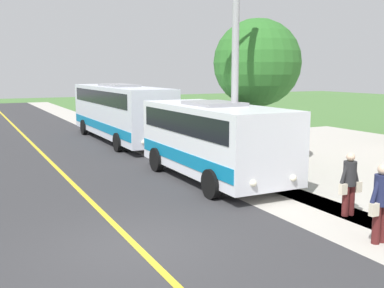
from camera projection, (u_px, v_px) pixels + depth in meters
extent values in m
plane|color=#477238|center=(136.00, 247.00, 9.93)|extent=(120.00, 120.00, 0.00)
cube|color=#333335|center=(136.00, 246.00, 9.93)|extent=(8.00, 100.00, 0.01)
cube|color=#B2ADA3|center=(321.00, 213.00, 12.24)|extent=(2.40, 100.00, 0.01)
cube|color=gold|center=(136.00, 246.00, 9.93)|extent=(0.16, 100.00, 0.00)
cube|color=white|center=(214.00, 138.00, 15.89)|extent=(2.54, 6.91, 2.26)
cube|color=#0C72A5|center=(213.00, 154.00, 15.98)|extent=(2.58, 6.77, 0.44)
cube|color=black|center=(214.00, 121.00, 15.80)|extent=(2.58, 6.22, 0.70)
cube|color=gray|center=(214.00, 103.00, 15.71)|extent=(1.52, 2.07, 0.12)
cylinder|color=black|center=(280.00, 175.00, 14.73)|extent=(0.25, 0.90, 0.90)
cylinder|color=black|center=(212.00, 184.00, 13.60)|extent=(0.25, 0.90, 0.90)
cylinder|color=black|center=(215.00, 154.00, 18.51)|extent=(0.25, 0.90, 0.90)
cylinder|color=black|center=(157.00, 160.00, 17.38)|extent=(0.25, 0.90, 0.90)
sphere|color=#F2EACC|center=(293.00, 178.00, 13.26)|extent=(0.20, 0.20, 0.20)
sphere|color=#F2EACC|center=(253.00, 183.00, 12.64)|extent=(0.20, 0.20, 0.20)
cube|color=silver|center=(119.00, 111.00, 24.85)|extent=(2.32, 10.68, 2.62)
cube|color=#0C72A5|center=(120.00, 124.00, 24.96)|extent=(2.36, 10.47, 0.44)
cube|color=black|center=(119.00, 97.00, 24.73)|extent=(2.36, 9.61, 0.70)
cube|color=gray|center=(119.00, 85.00, 24.63)|extent=(1.39, 3.20, 0.12)
cylinder|color=black|center=(163.00, 139.00, 22.63)|extent=(0.25, 0.90, 0.90)
cylinder|color=black|center=(118.00, 142.00, 21.60)|extent=(0.25, 0.90, 0.90)
cylinder|color=black|center=(121.00, 125.00, 28.47)|extent=(0.25, 0.90, 0.90)
cylinder|color=black|center=(84.00, 127.00, 27.44)|extent=(0.25, 0.90, 0.90)
sphere|color=#F2EACC|center=(170.00, 140.00, 20.55)|extent=(0.20, 0.20, 0.20)
sphere|color=#F2EACC|center=(144.00, 142.00, 19.98)|extent=(0.20, 0.20, 0.20)
cylinder|color=#4C1919|center=(383.00, 224.00, 10.12)|extent=(0.18, 0.18, 0.86)
cylinder|color=#4C1919|center=(376.00, 225.00, 10.03)|extent=(0.18, 0.18, 0.86)
cylinder|color=#1E2347|center=(382.00, 190.00, 9.96)|extent=(0.34, 0.34, 0.68)
sphere|color=beige|center=(383.00, 170.00, 9.88)|extent=(0.23, 0.23, 0.23)
cylinder|color=#1E2347|center=(376.00, 190.00, 9.87)|extent=(0.28, 0.10, 0.61)
cube|color=beige|center=(374.00, 210.00, 9.86)|extent=(0.20, 0.12, 0.28)
cylinder|color=#4C1919|center=(351.00, 200.00, 12.06)|extent=(0.18, 0.18, 0.81)
cylinder|color=#4C1919|center=(345.00, 201.00, 11.97)|extent=(0.18, 0.18, 0.81)
cylinder|color=#262628|center=(350.00, 173.00, 11.90)|extent=(0.34, 0.34, 0.64)
sphere|color=beige|center=(351.00, 157.00, 11.83)|extent=(0.22, 0.22, 0.22)
cylinder|color=#262628|center=(355.00, 172.00, 11.98)|extent=(0.27, 0.10, 0.58)
cube|color=beige|center=(358.00, 187.00, 12.03)|extent=(0.20, 0.12, 0.28)
cylinder|color=#262628|center=(345.00, 173.00, 11.81)|extent=(0.27, 0.10, 0.58)
cube|color=beige|center=(343.00, 189.00, 11.80)|extent=(0.20, 0.12, 0.28)
cylinder|color=#9E9EA3|center=(235.00, 62.00, 15.11)|extent=(0.24, 0.24, 8.11)
cylinder|color=#4C3826|center=(256.00, 130.00, 18.53)|extent=(0.36, 0.36, 2.79)
sphere|color=#2D6B28|center=(257.00, 63.00, 18.11)|extent=(3.46, 3.46, 3.46)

